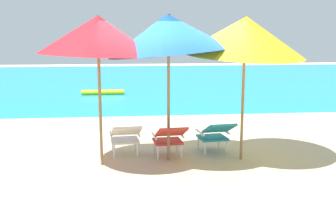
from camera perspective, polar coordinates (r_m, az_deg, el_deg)
The scene contains 9 objects.
ground_plane at distance 11.75m, azimuth -1.76°, elevation -0.42°, with size 40.00×40.00×0.00m, color #CCB78E.
ocean_band at distance 20.53m, azimuth -3.61°, elevation 4.42°, with size 40.00×18.00×0.01m, color teal.
swim_buoy at distance 15.83m, azimuth -8.99°, elevation 2.74°, with size 0.18×0.18×1.60m, color yellow.
lounge_chair_left at distance 7.75m, azimuth -5.90°, elevation -3.34°, with size 0.61×0.92×0.68m.
lounge_chair_center at distance 7.64m, azimuth 0.20°, elevation -3.50°, with size 0.61×0.92×0.68m.
lounge_chair_right at distance 7.96m, azimuth 6.59°, elevation -2.98°, with size 0.64×0.94×0.68m.
beach_umbrella_left at distance 7.09m, azimuth -9.68°, elevation 10.44°, with size 2.09×2.07×2.63m.
beach_umbrella_center at distance 7.26m, azimuth 0.07°, elevation 10.79°, with size 2.64×2.61×2.72m.
beach_umbrella_right at distance 7.45m, azimuth 10.61°, elevation 10.29°, with size 2.90×2.92×2.67m.
Camera 1 is at (-0.84, -7.50, 2.30)m, focal length 44.03 mm.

